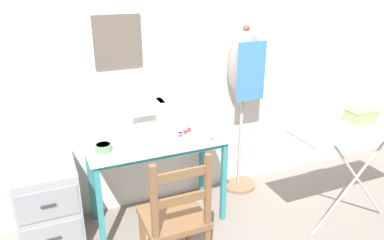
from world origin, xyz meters
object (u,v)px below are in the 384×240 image
object	(u,v)px
thread_spool_near_machine	(180,135)
storage_box	(361,115)
fabric_bowl	(103,147)
wooden_chair	(175,219)
filing_cabinet	(49,204)
scissors	(214,138)
dress_form	(244,75)
thread_spool_far_edge	(189,129)
sewing_machine	(151,119)
ironing_board	(366,129)
thread_spool_mid_table	(185,131)

from	to	relation	value
thread_spool_near_machine	storage_box	bearing A→B (deg)	-26.23
fabric_bowl	wooden_chair	xyz separation A→B (m)	(0.32, -0.59, -0.31)
filing_cabinet	wooden_chair	bearing A→B (deg)	-43.65
scissors	wooden_chair	bearing A→B (deg)	-136.91
wooden_chair	dress_form	xyz separation A→B (m)	(0.96, 0.83, 0.65)
fabric_bowl	thread_spool_far_edge	xyz separation A→B (m)	(0.70, 0.08, -0.01)
sewing_machine	thread_spool_near_machine	size ratio (longest dim) A/B	9.06
sewing_machine	ironing_board	bearing A→B (deg)	-28.12
wooden_chair	sewing_machine	bearing A→B (deg)	83.96
fabric_bowl	dress_form	size ratio (longest dim) A/B	0.08
fabric_bowl	storage_box	xyz separation A→B (m)	(1.80, -0.58, 0.18)
thread_spool_far_edge	storage_box	world-z (taller)	storage_box
thread_spool_near_machine	thread_spool_mid_table	world-z (taller)	thread_spool_mid_table
thread_spool_near_machine	dress_form	bearing A→B (deg)	18.58
fabric_bowl	thread_spool_near_machine	bearing A→B (deg)	1.31
sewing_machine	thread_spool_near_machine	distance (m)	0.26
ironing_board	thread_spool_mid_table	bearing A→B (deg)	149.89
thread_spool_far_edge	dress_form	size ratio (longest dim) A/B	0.03
filing_cabinet	dress_form	size ratio (longest dim) A/B	0.41
thread_spool_near_machine	dress_form	distance (m)	0.80
filing_cabinet	ironing_board	size ratio (longest dim) A/B	0.51
dress_form	ironing_board	world-z (taller)	dress_form
ironing_board	thread_spool_far_edge	bearing A→B (deg)	147.90
wooden_chair	storage_box	bearing A→B (deg)	0.25
sewing_machine	filing_cabinet	bearing A→B (deg)	-178.89
thread_spool_far_edge	wooden_chair	world-z (taller)	wooden_chair
thread_spool_far_edge	sewing_machine	bearing A→B (deg)	169.54
wooden_chair	filing_cabinet	distance (m)	1.04
sewing_machine	fabric_bowl	bearing A→B (deg)	-161.00
dress_form	scissors	bearing A→B (deg)	-141.57
wooden_chair	thread_spool_near_machine	bearing A→B (deg)	65.50
filing_cabinet	ironing_board	world-z (taller)	ironing_board
fabric_bowl	thread_spool_near_machine	xyz separation A→B (m)	(0.60, 0.01, -0.01)
sewing_machine	storage_box	xyz separation A→B (m)	(1.40, -0.72, 0.08)
ironing_board	dress_form	bearing A→B (deg)	122.17
scissors	filing_cabinet	bearing A→B (deg)	169.27
dress_form	storage_box	distance (m)	0.99
thread_spool_near_machine	ironing_board	bearing A→B (deg)	-27.45
sewing_machine	scissors	world-z (taller)	sewing_machine
filing_cabinet	storage_box	world-z (taller)	storage_box
wooden_chair	storage_box	size ratio (longest dim) A/B	4.45
sewing_machine	thread_spool_near_machine	bearing A→B (deg)	-32.12
storage_box	fabric_bowl	bearing A→B (deg)	162.14
ironing_board	sewing_machine	bearing A→B (deg)	151.88
wooden_chair	storage_box	world-z (taller)	storage_box
wooden_chair	fabric_bowl	bearing A→B (deg)	118.75
thread_spool_near_machine	thread_spool_mid_table	xyz separation A→B (m)	(0.06, 0.04, 0.00)
thread_spool_mid_table	scissors	bearing A→B (deg)	-44.32
thread_spool_mid_table	fabric_bowl	bearing A→B (deg)	-175.17
wooden_chair	ironing_board	xyz separation A→B (m)	(1.50, -0.04, 0.40)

